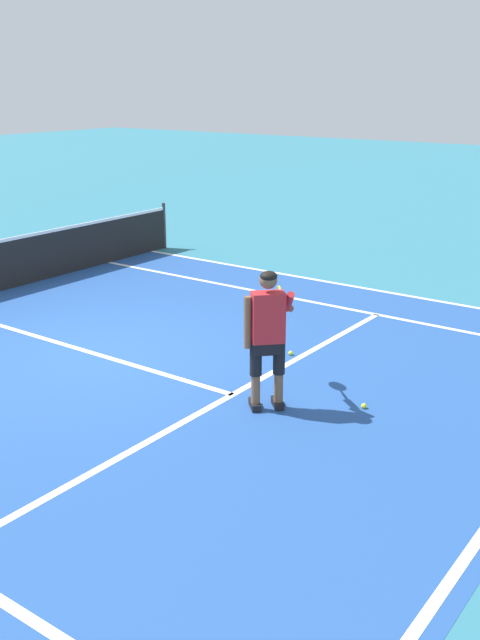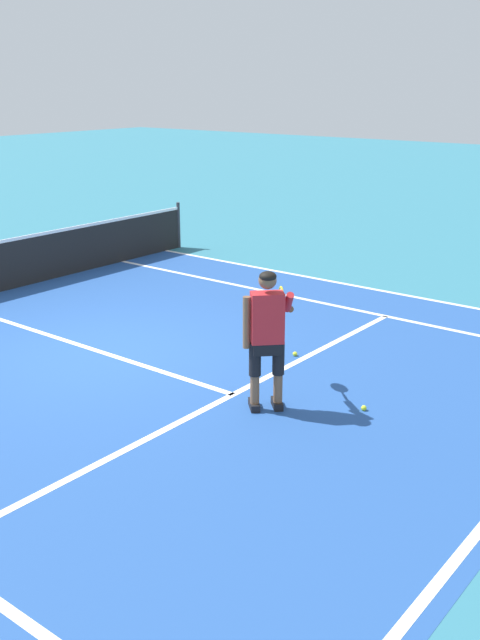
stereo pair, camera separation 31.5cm
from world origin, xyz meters
name	(u,v)px [view 1 (the left image)]	position (x,y,z in m)	size (l,w,h in m)	color
ground_plane	(98,355)	(0.00, 0.00, 0.00)	(80.00, 80.00, 0.00)	teal
court_inner_surface	(148,370)	(0.00, -0.98, 0.00)	(10.98, 10.33, 0.00)	#234C93
line_service	(232,395)	(0.00, -2.41, 0.00)	(8.23, 0.10, 0.01)	white
line_centre_service	(62,344)	(0.00, 0.79, 0.00)	(0.10, 6.40, 0.01)	white
line_singles_right	(304,300)	(4.12, -0.98, 0.00)	(0.10, 9.93, 0.01)	white
line_doubles_right	(341,284)	(5.49, -0.98, 0.00)	(0.10, 9.93, 0.01)	white
tennis_player	(268,330)	(-0.06, -2.97, 0.99)	(1.16, 0.74, 1.71)	black
tennis_ball_near_feet	(291,353)	(1.62, -2.26, 0.03)	(0.07, 0.07, 0.07)	#CCE02D
tennis_ball_by_baseline	(364,406)	(0.61, -3.93, 0.03)	(0.07, 0.07, 0.07)	#CCE02D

